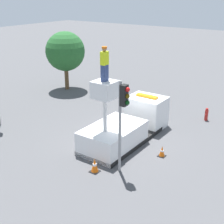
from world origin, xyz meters
name	(u,v)px	position (x,y,z in m)	size (l,w,h in m)	color
ground_plane	(122,142)	(0.00, 0.00, 0.00)	(120.00, 120.00, 0.00)	#4C4C4F
bucket_truck	(127,126)	(0.48, 0.00, 0.86)	(6.68, 2.44, 4.14)	black
worker	(105,64)	(-1.69, 0.00, 5.02)	(0.40, 0.26, 1.75)	navy
traffic_light_pole	(123,110)	(-2.71, -1.79, 3.30)	(0.34, 0.57, 4.65)	gray
fire_hydrant	(206,114)	(6.18, -2.92, 0.45)	(0.47, 0.23, 0.91)	#B2231E
traffic_cone_rear	(95,165)	(-3.53, -0.71, 0.35)	(0.45, 0.45, 0.75)	black
traffic_cone_curbside	(162,152)	(-0.19, -2.72, 0.29)	(0.39, 0.39, 0.61)	black
tree_left_bg	(65,51)	(6.08, 10.08, 3.44)	(3.47, 3.47, 5.19)	brown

